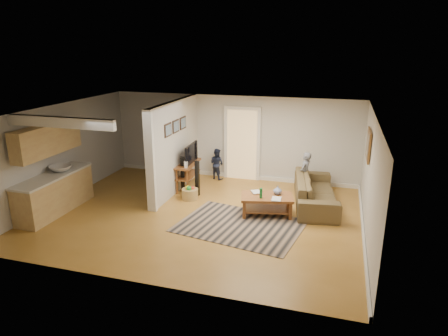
{
  "coord_description": "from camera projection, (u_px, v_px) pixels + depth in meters",
  "views": [
    {
      "loc": [
        3.05,
        -8.31,
        3.91
      ],
      "look_at": [
        0.48,
        0.4,
        1.1
      ],
      "focal_mm": 32.0,
      "sensor_mm": 36.0,
      "label": 1
    }
  ],
  "objects": [
    {
      "name": "ground",
      "position": [
        200.0,
        215.0,
        9.59
      ],
      "size": [
        7.5,
        7.5,
        0.0
      ],
      "primitive_type": "plane",
      "color": "olive",
      "rests_on": "ground"
    },
    {
      "name": "room_shell",
      "position": [
        164.0,
        149.0,
        9.84
      ],
      "size": [
        7.54,
        6.02,
        2.52
      ],
      "color": "beige",
      "rests_on": "ground"
    },
    {
      "name": "area_rug",
      "position": [
        240.0,
        226.0,
        9.0
      ],
      "size": [
        2.98,
        2.39,
        0.01
      ],
      "primitive_type": "cube",
      "rotation": [
        0.0,
        0.0,
        -0.17
      ],
      "color": "black",
      "rests_on": "ground"
    },
    {
      "name": "sofa",
      "position": [
        315.0,
        204.0,
        10.21
      ],
      "size": [
        1.33,
        2.61,
        0.73
      ],
      "primitive_type": "imported",
      "rotation": [
        0.0,
        0.0,
        1.72
      ],
      "color": "#443422",
      "rests_on": "ground"
    },
    {
      "name": "coffee_table",
      "position": [
        268.0,
        200.0,
        9.51
      ],
      "size": [
        1.35,
        0.97,
        0.72
      ],
      "rotation": [
        0.0,
        0.0,
        0.23
      ],
      "color": "#5F2D16",
      "rests_on": "ground"
    },
    {
      "name": "tv_console",
      "position": [
        188.0,
        165.0,
        11.17
      ],
      "size": [
        0.51,
        1.21,
        1.03
      ],
      "rotation": [
        0.0,
        0.0,
        0.05
      ],
      "color": "#5F2D16",
      "rests_on": "ground"
    },
    {
      "name": "speaker_left",
      "position": [
        197.0,
        178.0,
        10.68
      ],
      "size": [
        0.11,
        0.11,
        0.97
      ],
      "primitive_type": "cube",
      "rotation": [
        0.0,
        0.0,
        -0.2
      ],
      "color": "black",
      "rests_on": "ground"
    },
    {
      "name": "speaker_right",
      "position": [
        183.0,
        174.0,
        11.0
      ],
      "size": [
        0.11,
        0.11,
        0.99
      ],
      "primitive_type": "cube",
      "rotation": [
        0.0,
        0.0,
        0.11
      ],
      "color": "black",
      "rests_on": "ground"
    },
    {
      "name": "toy_basket",
      "position": [
        190.0,
        193.0,
        10.53
      ],
      "size": [
        0.43,
        0.43,
        0.38
      ],
      "color": "olive",
      "rests_on": "ground"
    },
    {
      "name": "child",
      "position": [
        303.0,
        195.0,
        10.83
      ],
      "size": [
        0.41,
        0.51,
        1.21
      ],
      "primitive_type": "imported",
      "rotation": [
        0.0,
        0.0,
        -1.89
      ],
      "color": "slate",
      "rests_on": "ground"
    },
    {
      "name": "toddler",
      "position": [
        217.0,
        179.0,
        12.18
      ],
      "size": [
        0.56,
        0.5,
        0.95
      ],
      "primitive_type": "imported",
      "rotation": [
        0.0,
        0.0,
        2.76
      ],
      "color": "#1D243D",
      "rests_on": "ground"
    }
  ]
}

